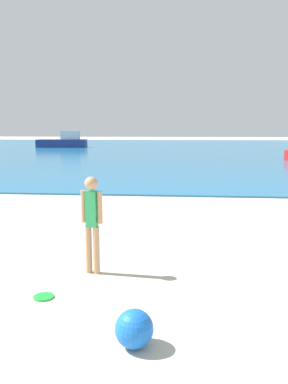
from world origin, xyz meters
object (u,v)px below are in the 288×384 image
at_px(person_standing, 92,219).
at_px(boat_far, 64,142).
at_px(frisbee, 44,297).
at_px(beach_ball, 134,329).

xyz_separation_m(person_standing, boat_far, (-11.90, 38.33, -0.16)).
bearing_deg(person_standing, boat_far, -60.82).
height_order(frisbee, boat_far, boat_far).
bearing_deg(person_standing, beach_ball, 125.47).
height_order(person_standing, frisbee, person_standing).
xyz_separation_m(frisbee, boat_far, (-11.43, 39.30, 0.71)).
relative_size(frisbee, beach_ball, 0.66).
relative_size(person_standing, beach_ball, 3.76).
xyz_separation_m(frisbee, beach_ball, (1.37, -1.09, 0.19)).
distance_m(boat_far, beach_ball, 42.38).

